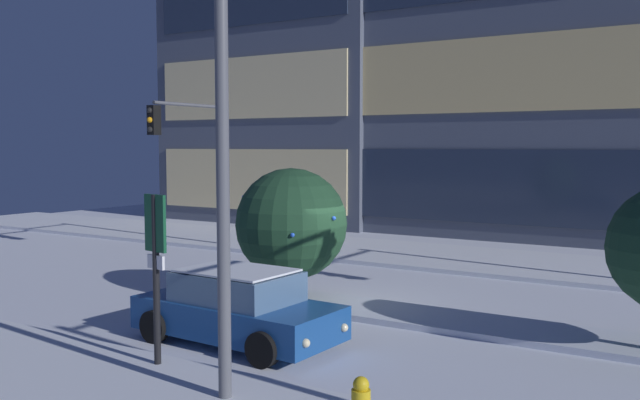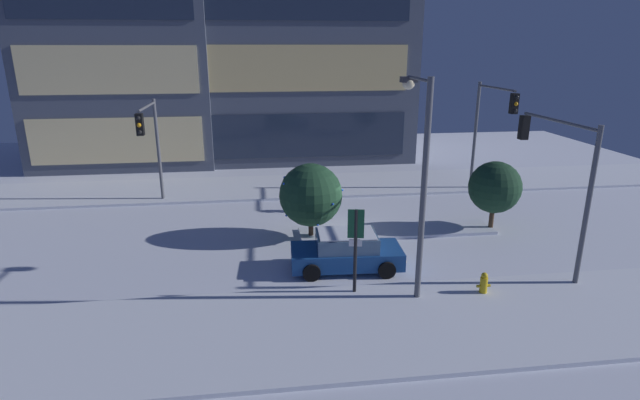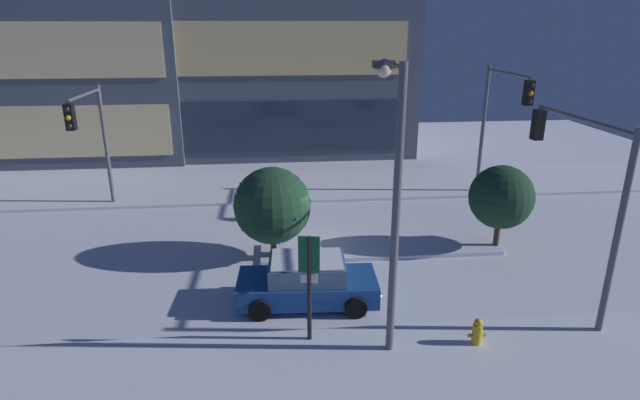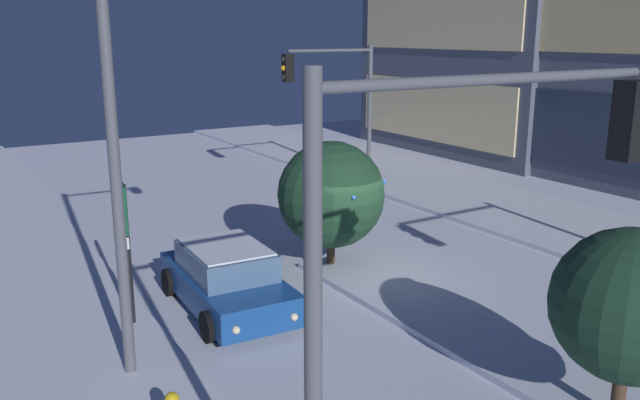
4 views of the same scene
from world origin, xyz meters
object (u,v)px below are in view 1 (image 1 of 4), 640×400
(traffic_light_corner_far_left, at_px, (195,146))
(decorated_tree_median, at_px, (291,224))
(street_lamp_arched, at_px, (258,88))
(parking_info_sign, at_px, (156,259))
(car_near, at_px, (237,308))

(traffic_light_corner_far_left, relative_size, decorated_tree_median, 1.65)
(traffic_light_corner_far_left, relative_size, street_lamp_arched, 0.76)
(street_lamp_arched, distance_m, parking_info_sign, 3.53)
(street_lamp_arched, bearing_deg, parking_info_sign, 98.36)
(decorated_tree_median, bearing_deg, traffic_light_corner_far_left, 146.54)
(parking_info_sign, xyz_separation_m, decorated_tree_median, (-0.89, 5.52, 0.01))
(car_near, bearing_deg, parking_info_sign, -89.69)
(car_near, distance_m, parking_info_sign, 2.48)
(street_lamp_arched, bearing_deg, decorated_tree_median, 32.32)
(street_lamp_arched, xyz_separation_m, decorated_tree_median, (-2.97, 5.34, -2.83))
(parking_info_sign, distance_m, decorated_tree_median, 5.59)
(traffic_light_corner_far_left, bearing_deg, decorated_tree_median, 56.54)
(street_lamp_arched, relative_size, parking_info_sign, 2.37)
(car_near, bearing_deg, traffic_light_corner_far_left, 138.39)
(traffic_light_corner_far_left, xyz_separation_m, parking_info_sign, (8.44, -10.51, -1.92))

